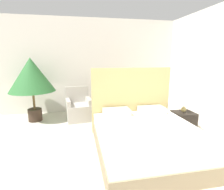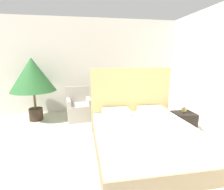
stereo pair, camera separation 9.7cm
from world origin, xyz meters
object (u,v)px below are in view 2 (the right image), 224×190
(armchair_near_window_left, at_px, (79,110))
(side_table, at_px, (97,111))
(armchair_near_window_right, at_px, (113,108))
(table_lamp, at_px, (185,101))
(nightstand, at_px, (183,122))
(bed, at_px, (144,135))
(potted_palm, at_px, (32,76))

(armchair_near_window_left, height_order, side_table, armchair_near_window_left)
(armchair_near_window_right, height_order, table_lamp, armchair_near_window_right)
(armchair_near_window_left, distance_m, side_table, 0.49)
(side_table, bearing_deg, nightstand, -30.92)
(armchair_near_window_right, distance_m, table_lamp, 1.96)
(armchair_near_window_left, bearing_deg, bed, -64.97)
(table_lamp, bearing_deg, armchair_near_window_right, 140.13)
(armchair_near_window_left, relative_size, armchair_near_window_right, 1.00)
(bed, xyz_separation_m, side_table, (-0.74, 1.84, -0.05))
(armchair_near_window_right, bearing_deg, table_lamp, -44.47)
(armchair_near_window_right, relative_size, table_lamp, 2.27)
(armchair_near_window_right, distance_m, potted_palm, 2.36)
(nightstand, xyz_separation_m, side_table, (-1.95, 1.17, 0.01))
(armchair_near_window_left, distance_m, potted_palm, 1.53)
(bed, relative_size, potted_palm, 1.23)
(potted_palm, xyz_separation_m, nightstand, (3.62, -1.38, -1.01))
(armchair_near_window_left, bearing_deg, armchair_near_window_right, -7.64)
(armchair_near_window_right, relative_size, side_table, 1.95)
(bed, xyz_separation_m, table_lamp, (1.21, 0.68, 0.45))
(table_lamp, relative_size, side_table, 0.86)
(bed, xyz_separation_m, potted_palm, (-2.41, 2.05, 0.95))
(nightstand, height_order, table_lamp, table_lamp)
(nightstand, bearing_deg, side_table, 149.08)
(table_lamp, bearing_deg, armchair_near_window_left, 153.29)
(bed, height_order, table_lamp, bed)
(armchair_near_window_left, xyz_separation_m, potted_palm, (-1.19, 0.14, 0.95))
(bed, xyz_separation_m, nightstand, (1.21, 0.67, -0.06))
(table_lamp, bearing_deg, potted_palm, 159.32)
(nightstand, relative_size, table_lamp, 1.19)
(armchair_near_window_right, bearing_deg, nightstand, -44.75)
(bed, height_order, armchair_near_window_right, bed)
(bed, xyz_separation_m, armchair_near_window_right, (-0.26, 1.91, -0.00))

